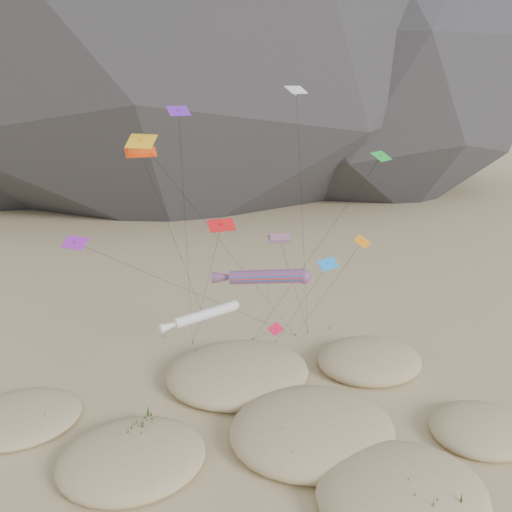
{
  "coord_description": "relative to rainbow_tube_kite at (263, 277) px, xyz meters",
  "views": [
    {
      "loc": [
        -8.37,
        -28.98,
        28.28
      ],
      "look_at": [
        1.0,
        12.0,
        13.82
      ],
      "focal_mm": 35.0,
      "sensor_mm": 36.0,
      "label": 1
    }
  ],
  "objects": [
    {
      "name": "dune_grass",
      "position": [
        -3.11,
        -8.3,
        -10.8
      ],
      "size": [
        42.79,
        30.49,
        1.56
      ],
      "color": "black",
      "rests_on": "ground"
    },
    {
      "name": "rainbow_tube_kite",
      "position": [
        0.0,
        0.0,
        0.0
      ],
      "size": [
        8.92,
        16.37,
        12.68
      ],
      "color": "red",
      "rests_on": "ground"
    },
    {
      "name": "white_tube_kite",
      "position": [
        -6.31,
        -5.88,
        -0.45
      ],
      "size": [
        6.53,
        19.95,
        11.87
      ],
      "color": "silver",
      "rests_on": "ground"
    },
    {
      "name": "orange_parafoil",
      "position": [
        -10.02,
        1.86,
        11.12
      ],
      "size": [
        7.82,
        13.26,
        23.53
      ],
      "color": "#E23E0B",
      "rests_on": "ground"
    },
    {
      "name": "delta_kites",
      "position": [
        -0.49,
        -0.52,
        6.96
      ],
      "size": [
        28.37,
        15.96,
        28.15
      ],
      "color": "green",
      "rests_on": "ground"
    },
    {
      "name": "ground",
      "position": [
        -1.73,
        -12.28,
        -11.65
      ],
      "size": [
        500.0,
        500.0,
        0.0
      ],
      "primitive_type": "plane",
      "color": "#CCB789",
      "rests_on": "ground"
    },
    {
      "name": "dunes",
      "position": [
        -3.18,
        -9.43,
        -10.97
      ],
      "size": [
        48.79,
        37.43,
        3.43
      ],
      "color": "#CCB789",
      "rests_on": "ground"
    },
    {
      "name": "kite_stakes",
      "position": [
        0.94,
        10.59,
        -11.5
      ],
      "size": [
        19.81,
        7.15,
        0.3
      ],
      "color": "#3F2D1E",
      "rests_on": "ground"
    },
    {
      "name": "multi_parafoil",
      "position": [
        0.69,
        -3.15,
        4.36
      ],
      "size": [
        8.8,
        15.34,
        16.69
      ],
      "color": "#FF211A",
      "rests_on": "ground"
    }
  ]
}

